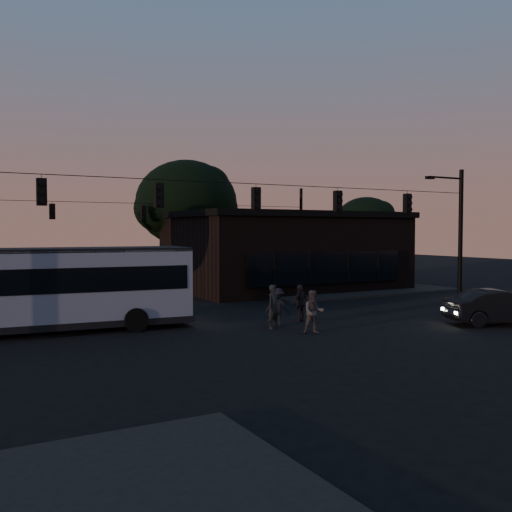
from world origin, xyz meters
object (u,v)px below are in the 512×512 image
bus (39,286)px  pedestrian_a (274,307)px  building (285,251)px  pedestrian_b (314,312)px  car (501,307)px  pedestrian_d (278,307)px  pedestrian_c (300,303)px

bus → pedestrian_a: size_ratio=6.68×
building → bus: bearing=-151.0°
pedestrian_a → pedestrian_b: size_ratio=1.06×
bus → pedestrian_b: bus is taller
car → pedestrian_b: (-8.40, 2.28, 0.10)m
building → pedestrian_d: (-8.58, -13.14, -1.89)m
pedestrian_b → pedestrian_d: bearing=120.9°
bus → car: bearing=-18.0°
car → pedestrian_b: pedestrian_b is taller
car → pedestrian_b: size_ratio=2.69×
bus → car: bus is taller
building → pedestrian_c: size_ratio=9.09×
building → pedestrian_b: (-8.23, -15.36, -1.84)m
car → pedestrian_c: pedestrian_c is taller
pedestrian_a → bus: bearing=138.3°
bus → pedestrian_c: (10.80, -2.70, -1.07)m
building → car: bearing=-89.5°
pedestrian_c → pedestrian_b: bearing=46.4°
pedestrian_c → pedestrian_d: (-1.53, -0.53, -0.03)m
pedestrian_a → pedestrian_c: bearing=7.4°
building → pedestrian_a: (-9.05, -13.61, -1.78)m
building → bus: building is taller
pedestrian_b → pedestrian_c: size_ratio=1.03×
pedestrian_b → pedestrian_c: pedestrian_b is taller
pedestrian_b → pedestrian_c: bearing=88.7°
car → pedestrian_b: 8.70m
bus → pedestrian_b: bearing=-24.3°
car → pedestrian_d: size_ratio=2.85×
building → pedestrian_a: bearing=-123.6°
building → pedestrian_c: (-7.05, -12.62, -1.86)m
car → pedestrian_a: (-9.21, 4.03, 0.15)m
pedestrian_b → pedestrian_c: 2.99m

